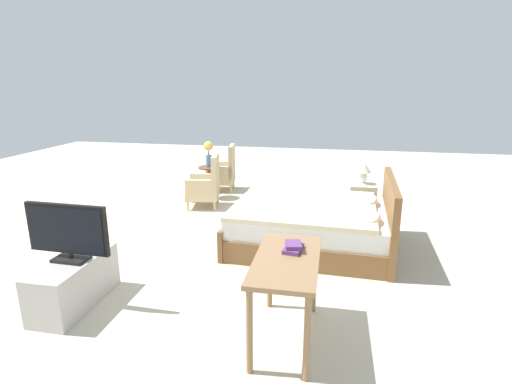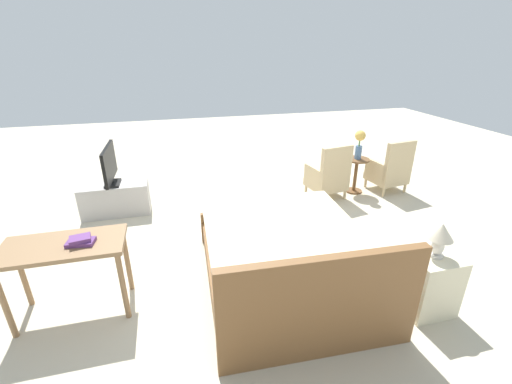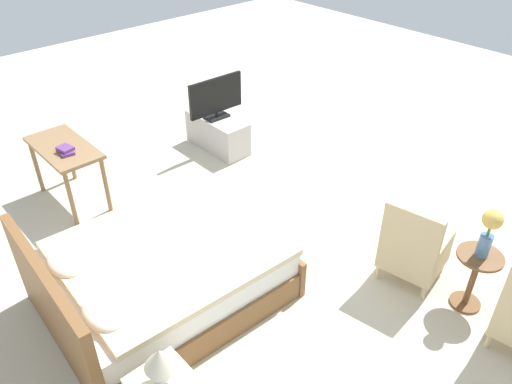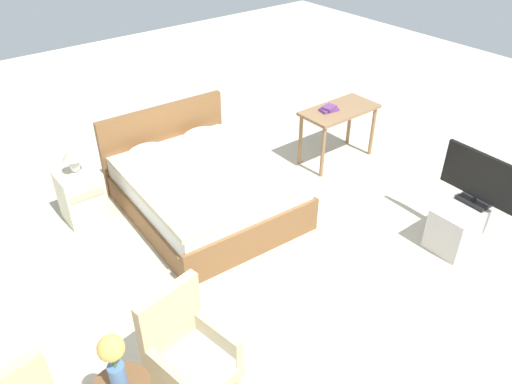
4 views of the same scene
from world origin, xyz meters
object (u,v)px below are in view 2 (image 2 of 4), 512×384
object	(u,v)px
table_lamp	(441,235)
vanity_desk	(65,255)
bed	(287,260)
tv_stand	(116,199)
armchair_by_window_left	(390,170)
armchair_by_window_right	(329,176)
side_table	(356,171)
book_stack	(80,241)
nightstand	(429,283)
flower_vase	(360,142)
tv_flatscreen	(109,165)

from	to	relation	value
table_lamp	vanity_desk	xyz separation A→B (m)	(3.23, -0.80, -0.18)
bed	tv_stand	xyz separation A→B (m)	(1.92, -2.21, -0.06)
armchair_by_window_left	table_lamp	distance (m)	2.99
armchair_by_window_right	table_lamp	bearing A→B (deg)	85.16
bed	side_table	world-z (taller)	bed
bed	book_stack	bearing A→B (deg)	-2.65
armchair_by_window_left	vanity_desk	distance (m)	4.94
armchair_by_window_left	book_stack	bearing A→B (deg)	22.75
armchair_by_window_left	armchair_by_window_right	bearing A→B (deg)	-0.01
armchair_by_window_right	book_stack	bearing A→B (deg)	29.43
nightstand	tv_stand	distance (m)	4.23
flower_vase	vanity_desk	xyz separation A→B (m)	(4.01, 1.93, -0.26)
nightstand	flower_vase	bearing A→B (deg)	-105.92
armchair_by_window_left	side_table	xyz separation A→B (m)	(0.58, -0.11, -0.00)
armchair_by_window_right	nightstand	xyz separation A→B (m)	(0.22, 2.62, -0.07)
armchair_by_window_right	nightstand	bearing A→B (deg)	85.16
armchair_by_window_left	tv_stand	distance (m)	4.46
side_table	flower_vase	bearing A→B (deg)	-90.00
vanity_desk	tv_flatscreen	bearing A→B (deg)	-93.79
armchair_by_window_right	flower_vase	xyz separation A→B (m)	(-0.56, -0.11, 0.51)
armchair_by_window_left	tv_stand	world-z (taller)	armchair_by_window_left
side_table	table_lamp	xyz separation A→B (m)	(0.78, 2.74, 0.44)
tv_stand	tv_flatscreen	world-z (taller)	tv_flatscreen
armchair_by_window_left	armchair_by_window_right	size ratio (longest dim) A/B	1.00
armchair_by_window_right	tv_stand	world-z (taller)	armchair_by_window_right
side_table	tv_stand	world-z (taller)	side_table
armchair_by_window_left	book_stack	xyz separation A→B (m)	(4.42, 1.86, 0.40)
side_table	vanity_desk	xyz separation A→B (m)	(4.01, 1.93, 0.26)
armchair_by_window_left	flower_vase	bearing A→B (deg)	-11.14
armchair_by_window_left	book_stack	distance (m)	4.81
armchair_by_window_left	tv_flatscreen	size ratio (longest dim) A/B	1.10
tv_stand	book_stack	bearing A→B (deg)	90.58
side_table	tv_stand	bearing A→B (deg)	-2.25
book_stack	tv_flatscreen	bearing A→B (deg)	-89.36
table_lamp	tv_flatscreen	world-z (taller)	tv_flatscreen
flower_vase	armchair_by_window_right	bearing A→B (deg)	11.48
nightstand	tv_flatscreen	distance (m)	4.26
flower_vase	tv_flatscreen	distance (m)	3.88
tv_stand	vanity_desk	xyz separation A→B (m)	(0.14, 2.09, 0.40)
bed	tv_flatscreen	distance (m)	2.96
armchair_by_window_right	vanity_desk	world-z (taller)	armchair_by_window_right
armchair_by_window_left	vanity_desk	xyz separation A→B (m)	(4.59, 1.82, 0.26)
armchair_by_window_right	tv_stand	bearing A→B (deg)	-4.58
armchair_by_window_left	side_table	bearing A→B (deg)	-11.14
nightstand	tv_stand	bearing A→B (deg)	-43.08
side_table	nightstand	bearing A→B (deg)	74.08
bed	book_stack	xyz separation A→B (m)	(1.90, -0.09, 0.48)
flower_vase	tv_stand	size ratio (longest dim) A/B	0.50
bed	tv_stand	distance (m)	2.93
bed	nightstand	size ratio (longest dim) A/B	3.53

